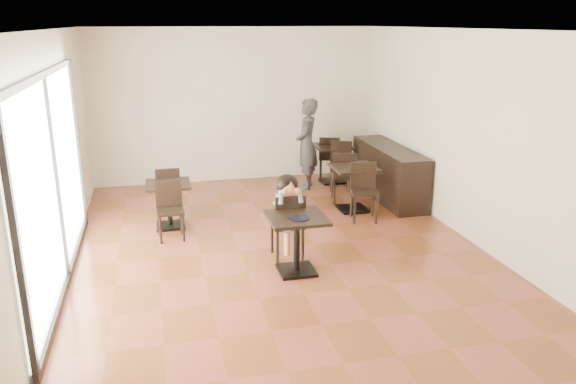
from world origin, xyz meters
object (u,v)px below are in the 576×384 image
object	(u,v)px
child_table	(297,244)
chair_left_b	(170,211)
child	(287,217)
adult_patron	(307,144)
chair_mid_a	(344,176)
cafe_table_back	(332,164)
child_chair	(287,225)
cafe_table_mid	(353,188)
chair_mid_b	(364,193)
chair_left_a	(168,191)
cafe_table_left	(169,205)
chair_back_b	(341,166)
chair_back_a	(329,158)

from	to	relation	value
child_table	chair_left_b	xyz separation A→B (m)	(-1.62, 1.66, 0.05)
child	adult_patron	bearing A→B (deg)	70.19
adult_patron	chair_mid_a	xyz separation A→B (m)	(0.45, -1.02, -0.43)
cafe_table_back	chair_mid_a	world-z (taller)	chair_mid_a
child_chair	child	xyz separation A→B (m)	(0.00, 0.00, 0.13)
child	chair_mid_a	xyz separation A→B (m)	(1.65, 2.32, -0.12)
child	chair_left_b	size ratio (longest dim) A/B	1.35
cafe_table_mid	cafe_table_back	xyz separation A→B (m)	(0.20, 1.87, -0.01)
chair_mid_b	child	bearing A→B (deg)	-131.56
child_table	child_chair	size ratio (longest dim) A/B	0.83
chair_mid_b	chair_left_a	world-z (taller)	chair_mid_b
child_table	chair_left_b	world-z (taller)	chair_left_b
cafe_table_left	chair_mid_a	world-z (taller)	chair_mid_a
cafe_table_left	chair_left_b	xyz separation A→B (m)	(0.00, -0.55, 0.08)
chair_mid_a	chair_mid_b	world-z (taller)	same
child	cafe_table_mid	distance (m)	2.43
adult_patron	chair_back_b	size ratio (longest dim) A/B	1.90
chair_mid_a	chair_back_a	xyz separation A→B (m)	(0.20, 1.53, -0.01)
adult_patron	cafe_table_mid	world-z (taller)	adult_patron
chair_mid_a	chair_left_b	distance (m)	3.49
adult_patron	chair_back_a	world-z (taller)	adult_patron
adult_patron	chair_mid_a	distance (m)	1.19
cafe_table_mid	chair_mid_b	world-z (taller)	chair_mid_b
child_chair	chair_left_a	world-z (taller)	child_chair
child_table	chair_back_a	distance (m)	4.78
adult_patron	chair_back_a	bearing A→B (deg)	147.47
child_table	chair_mid_a	distance (m)	3.32
chair_mid_a	chair_mid_b	bearing A→B (deg)	101.86
chair_mid_b	chair_left_a	bearing A→B (deg)	175.12
cafe_table_mid	chair_back_a	distance (m)	2.10
chair_back_b	chair_mid_b	bearing A→B (deg)	-77.30
child_chair	chair_left_a	distance (m)	2.74
child_table	child	bearing A→B (deg)	90.00
cafe_table_back	chair_back_a	distance (m)	0.23
child_table	cafe_table_mid	size ratio (longest dim) A/B	0.99
child_chair	chair_back_b	xyz separation A→B (m)	(1.85, 3.09, -0.01)
child_chair	chair_back_a	world-z (taller)	child_chair
child_chair	chair_mid_b	world-z (taller)	chair_mid_b
cafe_table_left	chair_mid_a	bearing A→B (deg)	11.53
chair_mid_a	chair_left_b	bearing A→B (deg)	32.28
cafe_table_mid	chair_mid_b	size ratio (longest dim) A/B	0.83
chair_mid_a	chair_left_a	world-z (taller)	chair_mid_a
cafe_table_left	chair_mid_b	distance (m)	3.30
cafe_table_left	cafe_table_back	size ratio (longest dim) A/B	0.94
chair_left_a	chair_mid_a	bearing A→B (deg)	-179.96
child	cafe_table_mid	size ratio (longest dim) A/B	1.50
chair_mid_a	chair_back_b	bearing A→B (deg)	-93.00
chair_mid_a	chair_left_b	size ratio (longest dim) A/B	1.08
adult_patron	child_table	bearing A→B (deg)	1.73
child_table	cafe_table_left	distance (m)	2.74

